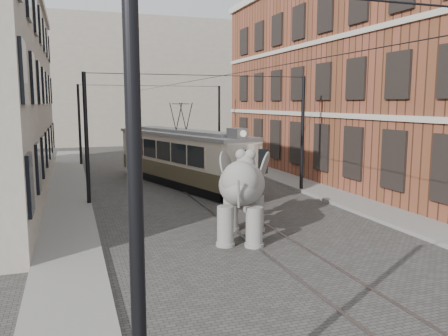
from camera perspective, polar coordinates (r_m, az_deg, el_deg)
name	(u,v)px	position (r m, az deg, el deg)	size (l,w,h in m)	color
ground	(253,229)	(17.04, 3.69, -7.68)	(120.00, 120.00, 0.00)	#413F3C
tram_rails	(253,229)	(17.04, 3.69, -7.64)	(1.54, 80.00, 0.02)	slate
sidewalk_right	(388,215)	(20.03, 19.86, -5.53)	(2.00, 60.00, 0.15)	slate
sidewalk_left	(68,245)	(15.83, -18.93, -9.08)	(2.00, 60.00, 0.15)	slate
brick_building	(364,81)	(29.72, 17.16, 10.40)	(8.00, 26.00, 12.00)	brown
distant_block	(124,83)	(55.56, -12.39, 10.39)	(28.00, 10.00, 14.00)	gray
catenary	(209,139)	(21.11, -1.91, 3.68)	(11.00, 30.20, 6.00)	black
tram	(181,145)	(25.72, -5.36, 2.93)	(2.41, 11.69, 4.64)	#BFB09B
elephant	(242,196)	(15.64, 2.25, -3.57)	(2.64, 4.80, 2.94)	slate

